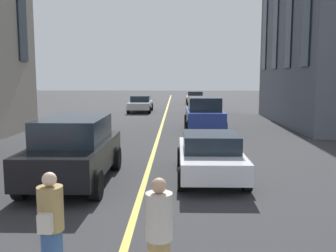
# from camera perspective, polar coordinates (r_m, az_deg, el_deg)

# --- Properties ---
(lane_centre_line) EXTENTS (80.00, 0.16, 0.01)m
(lane_centre_line) POSITION_cam_1_polar(r_m,az_deg,el_deg) (21.60, -1.16, -0.67)
(lane_centre_line) COLOR #D8C64C
(lane_centre_line) RESTS_ON ground_plane
(car_blue_parked_a) EXTENTS (4.70, 2.14, 1.88)m
(car_blue_parked_a) POSITION_cam_1_polar(r_m,az_deg,el_deg) (21.61, 5.38, 1.88)
(car_blue_parked_a) COLOR navy
(car_blue_parked_a) RESTS_ON ground_plane
(car_black_parked_b) EXTENTS (4.70, 2.14, 1.88)m
(car_black_parked_b) POSITION_cam_1_polar(r_m,az_deg,el_deg) (11.28, -13.74, -3.39)
(car_black_parked_b) COLOR black
(car_black_parked_b) RESTS_ON ground_plane
(car_silver_mid) EXTENTS (3.90, 1.89, 1.40)m
(car_silver_mid) POSITION_cam_1_polar(r_m,az_deg,el_deg) (41.84, 4.02, 4.19)
(car_silver_mid) COLOR #B7BABF
(car_silver_mid) RESTS_ON ground_plane
(car_red_oncoming) EXTENTS (4.40, 1.95, 1.37)m
(car_red_oncoming) POSITION_cam_1_polar(r_m,az_deg,el_deg) (32.14, 5.85, 3.20)
(car_red_oncoming) COLOR #B21E1E
(car_red_oncoming) RESTS_ON ground_plane
(car_white_far) EXTENTS (4.40, 1.95, 1.37)m
(car_white_far) POSITION_cam_1_polar(r_m,az_deg,el_deg) (11.64, 6.23, -4.23)
(car_white_far) COLOR silver
(car_white_far) RESTS_ON ground_plane
(car_silver_near) EXTENTS (4.40, 1.95, 1.37)m
(car_silver_near) POSITION_cam_1_polar(r_m,az_deg,el_deg) (32.94, -4.09, 3.33)
(car_silver_near) COLOR #B7BABF
(car_silver_near) RESTS_ON ground_plane
(pedestrian_companion) EXTENTS (0.50, 0.38, 1.66)m
(pedestrian_companion) POSITION_cam_1_polar(r_m,az_deg,el_deg) (6.13, -16.94, -14.11)
(pedestrian_companion) COLOR #2D4C7F
(pedestrian_companion) RESTS_ON ground_plane
(pedestrian_far) EXTENTS (0.38, 0.38, 1.66)m
(pedestrian_far) POSITION_cam_1_polar(r_m,az_deg,el_deg) (5.59, -1.33, -15.98)
(pedestrian_far) COLOR #997F4C
(pedestrian_far) RESTS_ON ground_plane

